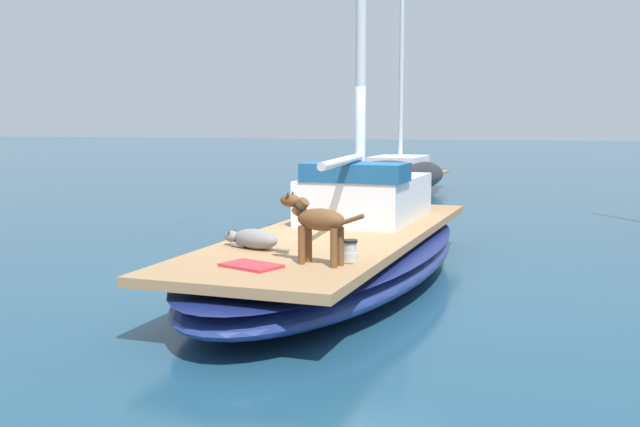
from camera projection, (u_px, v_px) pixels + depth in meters
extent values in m
plane|color=navy|center=(339.00, 282.00, 9.76)|extent=(120.00, 120.00, 0.00)
ellipsoid|color=navy|center=(339.00, 261.00, 9.72)|extent=(3.20, 7.41, 0.56)
ellipsoid|color=navy|center=(339.00, 247.00, 9.70)|extent=(3.22, 7.45, 0.08)
cube|color=#A37A51|center=(339.00, 235.00, 9.68)|extent=(2.70, 6.79, 0.10)
cylinder|color=silver|center=(343.00, 161.00, 9.34)|extent=(0.10, 2.20, 0.10)
cube|color=silver|center=(366.00, 198.00, 10.76)|extent=(1.61, 2.33, 0.60)
cube|color=navy|center=(355.00, 172.00, 9.96)|extent=(1.39, 0.83, 0.24)
ellipsoid|color=brown|center=(321.00, 220.00, 7.44)|extent=(0.56, 0.36, 0.22)
cylinder|color=brown|center=(302.00, 245.00, 7.51)|extent=(0.07, 0.07, 0.38)
cylinder|color=brown|center=(309.00, 243.00, 7.62)|extent=(0.07, 0.07, 0.38)
cylinder|color=brown|center=(334.00, 248.00, 7.33)|extent=(0.07, 0.07, 0.38)
cylinder|color=brown|center=(341.00, 246.00, 7.44)|extent=(0.07, 0.07, 0.38)
cylinder|color=brown|center=(301.00, 207.00, 7.55)|extent=(0.21, 0.16, 0.19)
ellipsoid|color=brown|center=(290.00, 201.00, 7.60)|extent=(0.25, 0.19, 0.13)
cone|color=black|center=(288.00, 195.00, 7.56)|extent=(0.05, 0.05, 0.06)
cone|color=black|center=(293.00, 194.00, 7.63)|extent=(0.05, 0.05, 0.06)
torus|color=black|center=(301.00, 207.00, 7.55)|extent=(0.15, 0.16, 0.10)
cylinder|color=brown|center=(354.00, 219.00, 7.26)|extent=(0.23, 0.11, 0.12)
ellipsoid|color=gray|center=(256.00, 239.00, 8.38)|extent=(0.65, 0.49, 0.22)
ellipsoid|color=gray|center=(232.00, 237.00, 8.61)|extent=(0.24, 0.20, 0.13)
cone|color=#2A2929|center=(229.00, 232.00, 8.57)|extent=(0.05, 0.05, 0.05)
cone|color=#2A2929|center=(235.00, 231.00, 8.64)|extent=(0.05, 0.05, 0.05)
cylinder|color=gray|center=(238.00, 245.00, 8.48)|extent=(0.19, 0.13, 0.06)
cylinder|color=gray|center=(246.00, 243.00, 8.57)|extent=(0.19, 0.13, 0.06)
cylinder|color=gray|center=(282.00, 250.00, 8.15)|extent=(0.18, 0.11, 0.04)
cylinder|color=#B7B7BC|center=(350.00, 256.00, 7.73)|extent=(0.16, 0.16, 0.08)
cylinder|color=#B7B7BC|center=(350.00, 248.00, 7.72)|extent=(0.13, 0.13, 0.10)
cylinder|color=black|center=(350.00, 241.00, 7.71)|extent=(0.15, 0.15, 0.03)
cube|color=#C6333D|center=(251.00, 266.00, 7.38)|extent=(0.66, 0.56, 0.03)
ellipsoid|color=black|center=(394.00, 177.00, 20.70)|extent=(3.08, 6.48, 0.95)
cube|color=#A37A51|center=(394.00, 178.00, 20.70)|extent=(2.53, 5.81, 0.08)
cube|color=silver|center=(399.00, 166.00, 21.10)|extent=(1.51, 2.01, 0.52)
cube|color=maroon|center=(383.00, 172.00, 19.66)|extent=(1.39, 2.00, 0.36)
cylinder|color=silver|center=(401.00, 74.00, 20.93)|extent=(0.12, 0.12, 5.58)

